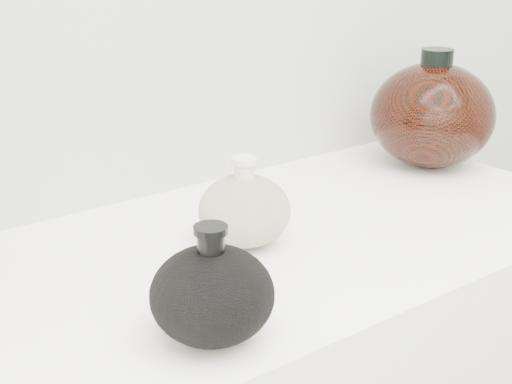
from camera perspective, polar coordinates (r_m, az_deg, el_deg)
black_gourd_vase at (r=0.74m, az=-3.53°, el=-8.13°), size 0.17×0.17×0.13m
cream_gourd_vase at (r=0.96m, az=-0.93°, el=-1.43°), size 0.14×0.14×0.12m
right_round_pot at (r=1.31m, az=13.90°, el=6.03°), size 0.26×0.26×0.21m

